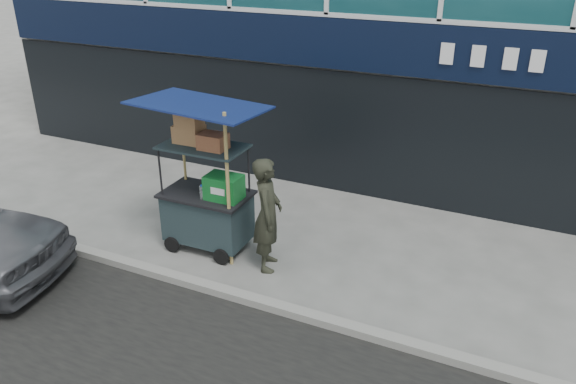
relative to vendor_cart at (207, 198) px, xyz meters
The scene contains 4 objects.
ground 1.48m from the vendor_cart, 48.95° to the right, with size 80.00×80.00×0.00m, color #5E5E5A.
curb 1.57m from the vendor_cart, 54.59° to the right, with size 80.00×0.18×0.12m, color gray.
vendor_cart is the anchor object (origin of this frame).
vendor_man 1.15m from the vendor_cart, ahead, with size 0.66×0.43×1.80m, color #27291E.
Camera 1 is at (3.82, -5.85, 4.74)m, focal length 35.00 mm.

